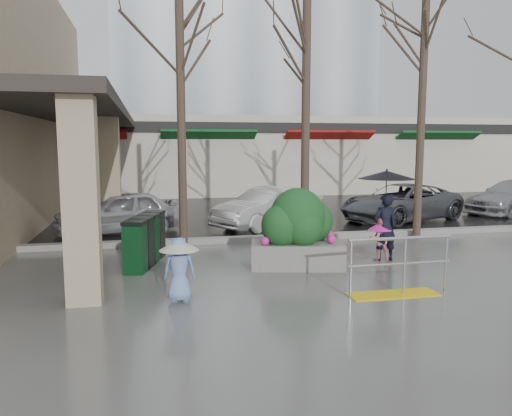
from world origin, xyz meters
name	(u,v)px	position (x,y,z in m)	size (l,w,h in m)	color
ground	(301,281)	(0.00, 0.00, 0.00)	(120.00, 120.00, 0.00)	#51514F
street_asphalt	(196,186)	(0.00, 22.00, 0.01)	(120.00, 36.00, 0.01)	black
curb	(257,239)	(0.00, 4.00, 0.07)	(120.00, 0.30, 0.15)	gray
canopy_slab	(84,112)	(-4.80, 8.00, 3.62)	(2.80, 18.00, 0.25)	#2D2823
pillar_front	(81,198)	(-3.90, -0.50, 1.75)	(0.55, 0.55, 3.50)	tan
pillar_back	(110,174)	(-3.90, 6.00, 1.75)	(0.55, 0.55, 3.50)	tan
storefront_row	(239,155)	(2.00, 17.97, 2.01)	(34.00, 6.74, 4.00)	beige
office_tower	(236,13)	(4.00, 30.00, 12.50)	(18.00, 12.00, 25.00)	#8C99A8
handrail	(397,274)	(1.36, -1.20, 0.38)	(1.90, 0.50, 1.03)	yellow
tree_west	(180,41)	(-2.00, 3.60, 5.08)	(3.20, 3.20, 6.80)	#382B21
tree_midwest	(307,40)	(1.20, 3.60, 5.23)	(3.20, 3.20, 7.00)	#382B21
tree_mideast	(424,60)	(4.50, 3.60, 4.86)	(3.20, 3.20, 6.50)	#382B21
woman	(386,202)	(2.34, 1.24, 1.34)	(1.28, 1.28, 2.07)	black
child_pink	(380,236)	(2.25, 1.29, 0.55)	(0.54, 0.54, 0.96)	pink
child_blue	(179,262)	(-2.36, -0.76, 0.66)	(0.67, 0.67, 1.09)	#7692D2
planter	(298,229)	(0.25, 1.10, 0.81)	(2.11, 1.36, 1.70)	slate
news_boxes	(145,240)	(-2.93, 1.98, 0.54)	(0.94, 1.98, 1.08)	#0D3A1A
car_a	(119,212)	(-3.69, 6.00, 0.63)	(1.49, 3.70, 1.26)	#B9B8BE
car_b	(269,207)	(0.85, 6.18, 0.63)	(1.33, 3.82, 1.26)	white
car_c	(401,203)	(5.58, 6.51, 0.63)	(2.09, 4.53, 1.26)	#525459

